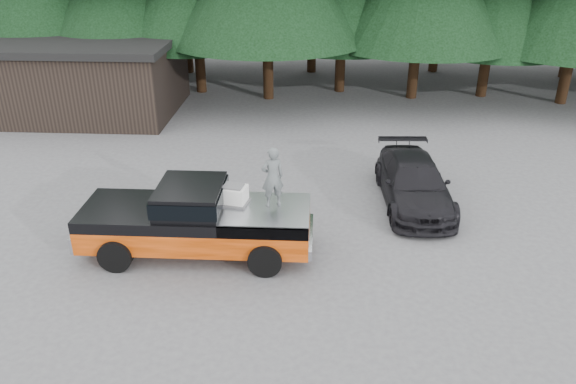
# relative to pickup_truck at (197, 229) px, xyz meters

# --- Properties ---
(ground) EXTENTS (120.00, 120.00, 0.00)m
(ground) POSITION_rel_pickup_truck_xyz_m (1.61, -0.29, -0.67)
(ground) COLOR #4C4C4E
(ground) RESTS_ON ground
(pickup_truck) EXTENTS (6.00, 2.04, 1.33)m
(pickup_truck) POSITION_rel_pickup_truck_xyz_m (0.00, 0.00, 0.00)
(pickup_truck) COLOR #E35615
(pickup_truck) RESTS_ON ground
(truck_cab) EXTENTS (1.66, 1.90, 0.59)m
(truck_cab) POSITION_rel_pickup_truck_xyz_m (-0.10, 0.00, 0.96)
(truck_cab) COLOR black
(truck_cab) RESTS_ON pickup_truck
(air_compressor) EXTENTS (0.73, 0.65, 0.44)m
(air_compressor) POSITION_rel_pickup_truck_xyz_m (0.96, 0.24, 0.89)
(air_compressor) COLOR white
(air_compressor) RESTS_ON pickup_truck
(man_on_bed) EXTENTS (0.67, 0.56, 1.58)m
(man_on_bed) POSITION_rel_pickup_truck_xyz_m (1.96, 0.18, 1.45)
(man_on_bed) COLOR #53595A
(man_on_bed) RESTS_ON pickup_truck
(parked_car) EXTENTS (2.15, 4.82, 1.37)m
(parked_car) POSITION_rel_pickup_truck_xyz_m (6.01, 3.16, 0.02)
(parked_car) COLOR black
(parked_car) RESTS_ON ground
(utility_building) EXTENTS (8.40, 6.40, 3.30)m
(utility_building) POSITION_rel_pickup_truck_xyz_m (-7.39, 11.71, 1.00)
(utility_building) COLOR black
(utility_building) RESTS_ON ground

